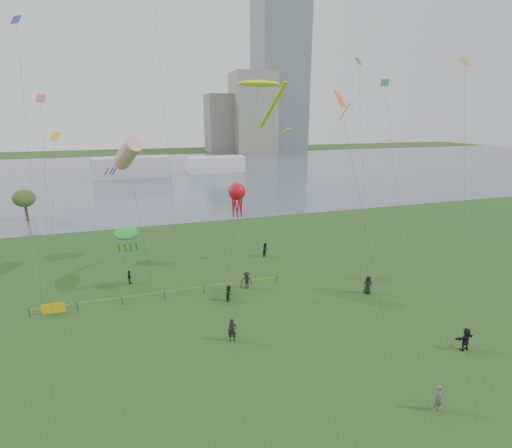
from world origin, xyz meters
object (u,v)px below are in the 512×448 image
object	(u,v)px
fence	(99,302)
kite_flyer	(439,398)
kite_octopus	(237,193)
kite_stingray	(259,85)

from	to	relation	value
fence	kite_flyer	size ratio (longest dim) A/B	13.23
kite_flyer	kite_octopus	bearing A→B (deg)	104.41
kite_stingray	kite_octopus	bearing A→B (deg)	174.54
kite_stingray	kite_flyer	bearing A→B (deg)	-73.15
kite_octopus	kite_flyer	bearing A→B (deg)	-74.41
kite_flyer	kite_octopus	xyz separation A→B (m)	(-6.08, 25.49, 8.36)
fence	kite_stingray	xyz separation A→B (m)	(17.60, 4.67, 20.25)
fence	kite_octopus	bearing A→B (deg)	19.22
kite_flyer	fence	bearing A→B (deg)	137.41
kite_stingray	kite_octopus	distance (m)	11.81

